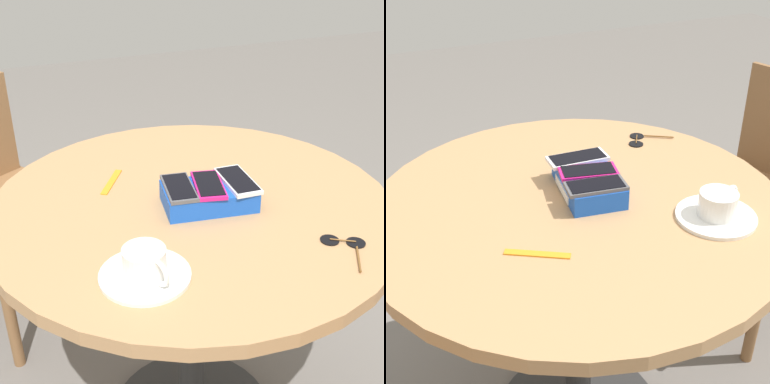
{
  "view_description": "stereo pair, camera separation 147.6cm",
  "coord_description": "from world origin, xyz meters",
  "views": [
    {
      "loc": [
        0.39,
        0.97,
        1.32
      ],
      "look_at": [
        0.0,
        0.0,
        0.75
      ],
      "focal_mm": 50.0,
      "sensor_mm": 36.0,
      "label": 1
    },
    {
      "loc": [
        0.91,
        -0.41,
        1.33
      ],
      "look_at": [
        0.0,
        0.0,
        0.75
      ],
      "focal_mm": 50.0,
      "sensor_mm": 36.0,
      "label": 2
    }
  ],
  "objects": [
    {
      "name": "round_table",
      "position": [
        0.0,
        0.0,
        0.58
      ],
      "size": [
        0.91,
        0.91,
        0.73
      ],
      "color": "#2D2D2D",
      "rests_on": "ground_plane"
    },
    {
      "name": "phone_box",
      "position": [
        -0.03,
        0.04,
        0.75
      ],
      "size": [
        0.21,
        0.15,
        0.05
      ],
      "color": "blue",
      "rests_on": "round_table"
    },
    {
      "name": "phone_white",
      "position": [
        -0.09,
        0.04,
        0.78
      ],
      "size": [
        0.07,
        0.14,
        0.01
      ],
      "color": "silver",
      "rests_on": "phone_box"
    },
    {
      "name": "phone_magenta",
      "position": [
        -0.02,
        0.04,
        0.78
      ],
      "size": [
        0.09,
        0.14,
        0.01
      ],
      "color": "#D11975",
      "rests_on": "phone_box"
    },
    {
      "name": "phone_gray",
      "position": [
        0.04,
        0.02,
        0.78
      ],
      "size": [
        0.08,
        0.14,
        0.01
      ],
      "color": "#515156",
      "rests_on": "phone_box"
    },
    {
      "name": "saucer",
      "position": [
        0.18,
        0.23,
        0.73
      ],
      "size": [
        0.17,
        0.17,
        0.01
      ],
      "primitive_type": "cylinder",
      "color": "white",
      "rests_on": "round_table"
    },
    {
      "name": "coffee_cup",
      "position": [
        0.18,
        0.23,
        0.76
      ],
      "size": [
        0.08,
        0.11,
        0.05
      ],
      "color": "white",
      "rests_on": "saucer"
    },
    {
      "name": "lanyard_strap",
      "position": [
        0.15,
        -0.15,
        0.73
      ],
      "size": [
        0.08,
        0.12,
        0.0
      ],
      "primitive_type": "cube",
      "rotation": [
        0.0,
        0.0,
        1.03
      ],
      "color": "orange",
      "rests_on": "round_table"
    },
    {
      "name": "sunglasses",
      "position": [
        -0.21,
        0.28,
        0.73
      ],
      "size": [
        0.08,
        0.13,
        0.01
      ],
      "color": "black",
      "rests_on": "round_table"
    }
  ]
}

